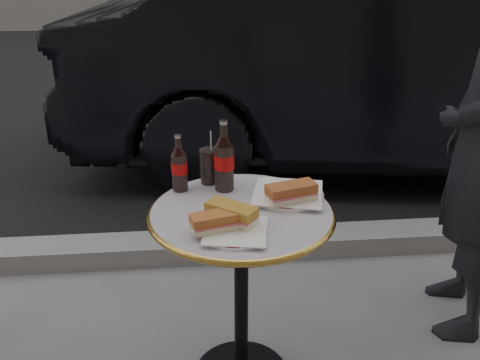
{
  "coord_description": "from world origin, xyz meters",
  "views": [
    {
      "loc": [
        -0.15,
        -1.56,
        1.55
      ],
      "look_at": [
        0.0,
        0.05,
        0.82
      ],
      "focal_mm": 40.0,
      "sensor_mm": 36.0,
      "label": 1
    }
  ],
  "objects": [
    {
      "name": "sandwich_left_a",
      "position": [
        -0.09,
        -0.14,
        0.77
      ],
      "size": [
        0.17,
        0.11,
        0.05
      ],
      "primitive_type": "cube",
      "rotation": [
        0.0,
        0.0,
        0.26
      ],
      "color": "#B1602D",
      "rests_on": "plate_left"
    },
    {
      "name": "plate_left",
      "position": [
        -0.03,
        -0.16,
        0.74
      ],
      "size": [
        0.25,
        0.25,
        0.01
      ],
      "primitive_type": "cylinder",
      "rotation": [
        0.0,
        0.0,
        -0.34
      ],
      "color": "white",
      "rests_on": "bistro_table"
    },
    {
      "name": "bistro_table",
      "position": [
        0.0,
        0.0,
        0.37
      ],
      "size": [
        0.62,
        0.62,
        0.73
      ],
      "primitive_type": null,
      "color": "#BAB2C4",
      "rests_on": "ground"
    },
    {
      "name": "curb",
      "position": [
        0.0,
        0.9,
        0.05
      ],
      "size": [
        40.0,
        0.2,
        0.12
      ],
      "primitive_type": "cube",
      "color": "gray",
      "rests_on": "ground"
    },
    {
      "name": "asphalt_road",
      "position": [
        0.0,
        5.0,
        0.0
      ],
      "size": [
        40.0,
        8.0,
        0.0
      ],
      "primitive_type": "cube",
      "color": "black",
      "rests_on": "ground"
    },
    {
      "name": "sandwich_left_b",
      "position": [
        -0.04,
        -0.1,
        0.77
      ],
      "size": [
        0.17,
        0.16,
        0.06
      ],
      "primitive_type": "cube",
      "rotation": [
        0.0,
        0.0,
        -0.67
      ],
      "color": "#B5802E",
      "rests_on": "plate_left"
    },
    {
      "name": "cola_bottle_right",
      "position": [
        -0.04,
        0.17,
        0.86
      ],
      "size": [
        0.08,
        0.08,
        0.26
      ],
      "primitive_type": null,
      "rotation": [
        0.0,
        0.0,
        -0.16
      ],
      "color": "black",
      "rests_on": "bistro_table"
    },
    {
      "name": "cola_bottle_left",
      "position": [
        -0.2,
        0.18,
        0.84
      ],
      "size": [
        0.07,
        0.07,
        0.21
      ],
      "primitive_type": null,
      "rotation": [
        0.0,
        0.0,
        0.23
      ],
      "color": "black",
      "rests_on": "bistro_table"
    },
    {
      "name": "parked_car",
      "position": [
        1.36,
        2.12,
        0.76
      ],
      "size": [
        2.24,
        4.83,
        1.53
      ],
      "primitive_type": "imported",
      "rotation": [
        0.0,
        0.0,
        1.43
      ],
      "color": "black",
      "rests_on": "ground"
    },
    {
      "name": "cola_glass",
      "position": [
        -0.1,
        0.23,
        0.8
      ],
      "size": [
        0.07,
        0.07,
        0.13
      ],
      "primitive_type": "cylinder",
      "rotation": [
        0.0,
        0.0,
        -0.15
      ],
      "color": "black",
      "rests_on": "bistro_table"
    },
    {
      "name": "sandwich_right",
      "position": [
        0.17,
        0.03,
        0.77
      ],
      "size": [
        0.18,
        0.12,
        0.06
      ],
      "primitive_type": "cube",
      "rotation": [
        0.0,
        0.0,
        0.29
      ],
      "color": "#A45629",
      "rests_on": "plate_right"
    },
    {
      "name": "plate_right",
      "position": [
        0.17,
        0.09,
        0.74
      ],
      "size": [
        0.33,
        0.33,
        0.01
      ],
      "primitive_type": "cylinder",
      "rotation": [
        0.0,
        0.0,
        -0.41
      ],
      "color": "white",
      "rests_on": "bistro_table"
    }
  ]
}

